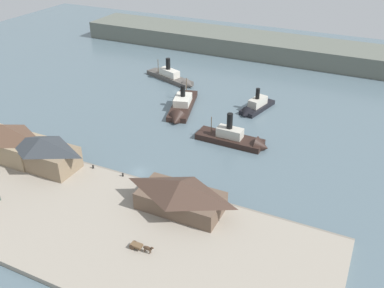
# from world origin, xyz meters

# --- Properties ---
(ground_plane) EXTENTS (320.00, 320.00, 0.00)m
(ground_plane) POSITION_xyz_m (0.00, 0.00, 0.00)
(ground_plane) COLOR slate
(quay_promenade) EXTENTS (110.00, 36.00, 1.20)m
(quay_promenade) POSITION_xyz_m (0.00, -22.00, 0.60)
(quay_promenade) COLOR #9E9384
(quay_promenade) RESTS_ON ground
(seawall_edge) EXTENTS (110.00, 0.80, 1.00)m
(seawall_edge) POSITION_xyz_m (0.00, -3.60, 0.50)
(seawall_edge) COLOR gray
(seawall_edge) RESTS_ON ground
(ferry_shed_customs_shed) EXTENTS (21.48, 10.40, 9.47)m
(ferry_shed_customs_shed) POSITION_xyz_m (-36.32, -9.57, 6.01)
(ferry_shed_customs_shed) COLOR #998466
(ferry_shed_customs_shed) RESTS_ON quay_promenade
(ferry_shed_central_terminal) EXTENTS (18.54, 9.43, 8.59)m
(ferry_shed_central_terminal) POSITION_xyz_m (-22.96, -9.73, 5.56)
(ferry_shed_central_terminal) COLOR #847056
(ferry_shed_central_terminal) RESTS_ON quay_promenade
(ferry_shed_west_terminal) EXTENTS (19.62, 10.27, 7.58)m
(ferry_shed_west_terminal) POSITION_xyz_m (17.44, -9.98, 5.06)
(ferry_shed_west_terminal) COLOR brown
(ferry_shed_west_terminal) RESTS_ON quay_promenade
(horse_cart) EXTENTS (5.38, 1.50, 1.87)m
(horse_cart) POSITION_xyz_m (16.30, -25.47, 2.13)
(horse_cart) COLOR brown
(horse_cart) RESTS_ON quay_promenade
(mooring_post_center_east) EXTENTS (0.44, 0.44, 0.90)m
(mooring_post_center_east) POSITION_xyz_m (5.41, -4.87, 1.65)
(mooring_post_center_east) COLOR black
(mooring_post_center_east) RESTS_ON quay_promenade
(mooring_post_center_west) EXTENTS (0.44, 0.44, 0.90)m
(mooring_post_center_west) POSITION_xyz_m (-1.78, -4.83, 1.65)
(mooring_post_center_west) COLOR black
(mooring_post_center_west) RESTS_ON quay_promenade
(mooring_post_west) EXTENTS (0.44, 0.44, 0.90)m
(mooring_post_west) POSITION_xyz_m (-10.94, -5.07, 1.65)
(mooring_post_west) COLOR black
(mooring_post_west) RESTS_ON quay_promenade
(ferry_departing_north) EXTENTS (8.80, 17.18, 9.49)m
(ferry_departing_north) POSITION_xyz_m (15.80, 49.23, 1.44)
(ferry_departing_north) COLOR black
(ferry_departing_north) RESTS_ON ground
(ferry_near_quay) EXTENTS (12.92, 26.38, 10.41)m
(ferry_near_quay) POSITION_xyz_m (-6.60, 37.82, 1.42)
(ferry_near_quay) COLOR black
(ferry_near_quay) RESTS_ON ground
(ferry_mid_harbor) EXTENTS (24.84, 12.93, 10.16)m
(ferry_mid_harbor) POSITION_xyz_m (-21.84, 61.63, 1.54)
(ferry_mid_harbor) COLOR #514C47
(ferry_mid_harbor) RESTS_ON ground
(ferry_approaching_west) EXTENTS (22.06, 6.64, 11.25)m
(ferry_approaching_west) POSITION_xyz_m (18.49, 25.43, 1.51)
(ferry_approaching_west) COLOR black
(ferry_approaching_west) RESTS_ON ground
(far_headland) EXTENTS (180.00, 24.00, 8.00)m
(far_headland) POSITION_xyz_m (0.00, 110.00, 4.00)
(far_headland) COLOR #60665B
(far_headland) RESTS_ON ground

